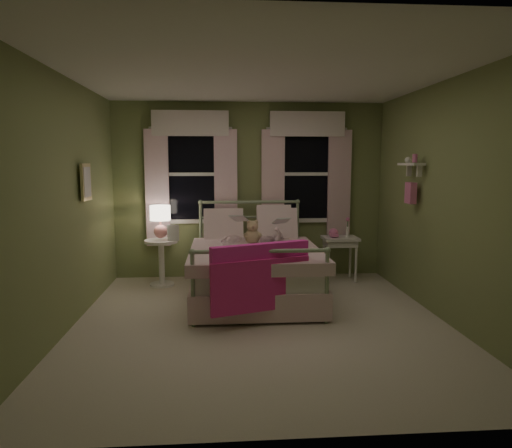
{
  "coord_description": "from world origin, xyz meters",
  "views": [
    {
      "loc": [
        -0.41,
        -4.72,
        1.72
      ],
      "look_at": [
        -0.01,
        0.59,
        1.0
      ],
      "focal_mm": 32.0,
      "sensor_mm": 36.0,
      "label": 1
    }
  ],
  "objects": [
    {
      "name": "book_left",
      "position": [
        -0.29,
        1.11,
        0.96
      ],
      "size": [
        0.23,
        0.17,
        0.26
      ],
      "primitive_type": "imported",
      "rotation": [
        1.22,
        0.0,
        -0.33
      ],
      "color": "beige",
      "rests_on": "child_left"
    },
    {
      "name": "book_nightstand",
      "position": [
        -1.16,
        1.54,
        0.66
      ],
      "size": [
        0.2,
        0.25,
        0.02
      ],
      "primitive_type": "imported",
      "rotation": [
        0.0,
        0.0,
        -0.17
      ],
      "color": "beige",
      "rests_on": "nightstand_left"
    },
    {
      "name": "wall_shelf",
      "position": [
        1.9,
        0.7,
        1.52
      ],
      "size": [
        0.15,
        0.5,
        0.6
      ],
      "color": "white",
      "rests_on": "room_shell"
    },
    {
      "name": "book_right",
      "position": [
        0.27,
        1.11,
        0.92
      ],
      "size": [
        0.22,
        0.15,
        0.26
      ],
      "primitive_type": "imported",
      "rotation": [
        1.22,
        0.0,
        0.2
      ],
      "color": "beige",
      "rests_on": "child_right"
    },
    {
      "name": "pink_throw",
      "position": [
        -0.01,
        -0.09,
        0.61
      ],
      "size": [
        1.06,
        0.51,
        0.71
      ],
      "color": "#FB31AE",
      "rests_on": "bed"
    },
    {
      "name": "window_right",
      "position": [
        0.85,
        2.03,
        1.62
      ],
      "size": [
        1.34,
        0.13,
        1.96
      ],
      "color": "black",
      "rests_on": "room_shell"
    },
    {
      "name": "room_shell",
      "position": [
        0.0,
        0.0,
        1.3
      ],
      "size": [
        4.2,
        4.2,
        4.2
      ],
      "color": "beige",
      "rests_on": "ground"
    },
    {
      "name": "bud_vase",
      "position": [
        1.42,
        1.74,
        0.79
      ],
      "size": [
        0.06,
        0.06,
        0.28
      ],
      "color": "white",
      "rests_on": "nightstand_right"
    },
    {
      "name": "window_left",
      "position": [
        -0.85,
        2.03,
        1.62
      ],
      "size": [
        1.34,
        0.13,
        1.96
      ],
      "color": "black",
      "rests_on": "room_shell"
    },
    {
      "name": "child_right",
      "position": [
        0.27,
        1.36,
        0.95
      ],
      "size": [
        0.46,
        0.42,
        0.77
      ],
      "primitive_type": "imported",
      "rotation": [
        0.0,
        0.0,
        2.72
      ],
      "color": "#F7D1DD",
      "rests_on": "bed"
    },
    {
      "name": "nightstand_left",
      "position": [
        -1.26,
        1.62,
        0.42
      ],
      "size": [
        0.46,
        0.46,
        0.65
      ],
      "color": "white",
      "rests_on": "ground"
    },
    {
      "name": "pink_toy",
      "position": [
        1.2,
        1.68,
        0.71
      ],
      "size": [
        0.14,
        0.18,
        0.14
      ],
      "color": "pink",
      "rests_on": "nightstand_right"
    },
    {
      "name": "bed",
      "position": [
        -0.0,
        0.93,
        0.38
      ],
      "size": [
        1.58,
        2.04,
        1.18
      ],
      "color": "white",
      "rests_on": "ground"
    },
    {
      "name": "teddy_bear",
      "position": [
        -0.01,
        1.2,
        0.79
      ],
      "size": [
        0.24,
        0.2,
        0.33
      ],
      "color": "tan",
      "rests_on": "bed"
    },
    {
      "name": "nightstand_right",
      "position": [
        1.3,
        1.69,
        0.55
      ],
      "size": [
        0.5,
        0.4,
        0.64
      ],
      "color": "white",
      "rests_on": "ground"
    },
    {
      "name": "table_lamp",
      "position": [
        -1.26,
        1.62,
        0.95
      ],
      "size": [
        0.28,
        0.28,
        0.46
      ],
      "color": "#E18585",
      "rests_on": "nightstand_left"
    },
    {
      "name": "child_left",
      "position": [
        -0.29,
        1.36,
        0.96
      ],
      "size": [
        0.33,
        0.26,
        0.79
      ],
      "primitive_type": "imported",
      "rotation": [
        0.0,
        0.0,
        2.88
      ],
      "color": "#F7D1DD",
      "rests_on": "bed"
    },
    {
      "name": "framed_picture",
      "position": [
        -1.95,
        0.6,
        1.5
      ],
      "size": [
        0.03,
        0.32,
        0.42
      ],
      "color": "beige",
      "rests_on": "room_shell"
    }
  ]
}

